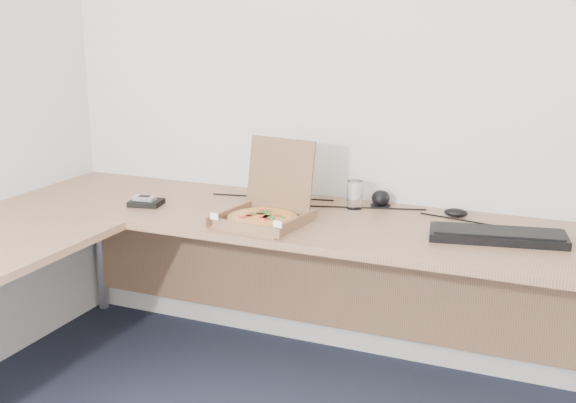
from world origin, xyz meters
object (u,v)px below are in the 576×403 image
at_px(desk, 164,242).
at_px(keyboard, 497,236).
at_px(pizza_box, 264,214).
at_px(wallet, 146,203).
at_px(drinking_glass, 355,195).

distance_m(desk, keyboard, 1.23).
xyz_separation_m(desk, keyboard, (1.15, 0.42, 0.04)).
distance_m(pizza_box, wallet, 0.58).
distance_m(desk, drinking_glass, 0.83).
xyz_separation_m(desk, wallet, (-0.29, 0.32, 0.04)).
xyz_separation_m(keyboard, wallet, (-1.45, -0.09, -0.00)).
xyz_separation_m(pizza_box, keyboard, (0.87, 0.14, -0.02)).
bearing_deg(wallet, keyboard, -7.11).
bearing_deg(keyboard, pizza_box, 177.92).
bearing_deg(pizza_box, desk, -126.65).
distance_m(desk, pizza_box, 0.41).
bearing_deg(pizza_box, wallet, -175.60).
bearing_deg(desk, pizza_box, 44.89).
bearing_deg(keyboard, wallet, 172.79).
height_order(drinking_glass, keyboard, drinking_glass).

